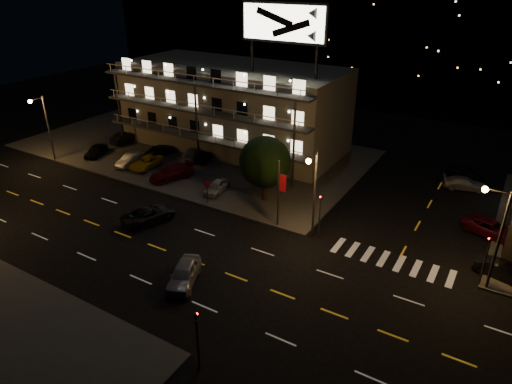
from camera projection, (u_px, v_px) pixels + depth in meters
The scene contains 29 objects.
ground at pixel (175, 254), 37.52m from camera, with size 140.00×140.00×0.00m, color black.
curb_nw at pixel (192, 149), 59.35m from camera, with size 44.00×24.00×0.15m, color #393936.
motel at pixel (234, 106), 58.14m from camera, with size 28.00×13.80×18.10m.
hill_backdrop at pixel (378, 24), 88.11m from camera, with size 120.00×25.00×24.00m.
streetlight_nw at pixel (45, 122), 53.47m from camera, with size 0.44×1.92×8.00m.
streetlight_nc at pixel (313, 187), 37.51m from camera, with size 0.44×1.92×8.00m.
streetlight_ne at pixel (496, 229), 31.48m from camera, with size 1.92×0.44×8.00m.
signal_nw at pixel (320, 211), 38.76m from camera, with size 0.20×0.27×4.60m.
signal_sw at pixel (197, 335), 25.68m from camera, with size 0.20×0.27×4.60m.
signal_ne at pixel (486, 256), 32.75m from camera, with size 0.27×0.20×4.60m.
banner_north at pixel (279, 192), 40.12m from camera, with size 0.83×0.16×6.40m.
stop_sign at pixel (207, 189), 44.75m from camera, with size 0.91×0.11×2.61m.
tree at pixel (264, 163), 44.40m from camera, with size 5.28×5.08×6.65m.
lot_car_0 at pixel (96, 150), 56.67m from camera, with size 1.59×3.94×1.34m, color black.
lot_car_1 at pixel (130, 160), 53.94m from camera, with size 1.43×4.09×1.35m, color #9B9BA1.
lot_car_2 at pixel (146, 162), 53.28m from camera, with size 2.11×4.58×1.27m, color gold.
lot_car_3 at pixel (172, 172), 50.38m from camera, with size 2.07×5.08×1.47m, color #570C17.
lot_car_4 at pixel (216, 187), 47.32m from camera, with size 1.47×3.66×1.25m, color #9B9BA1.
lot_car_5 at pixel (126, 137), 60.94m from camera, with size 1.56×4.46×1.47m, color black.
lot_car_6 at pixel (159, 151), 56.64m from camera, with size 2.14×4.65×1.29m, color black.
lot_car_7 at pixel (193, 153), 56.02m from camera, with size 1.86×4.57×1.33m, color #9B9BA1.
lot_car_8 at pixel (205, 156), 55.06m from camera, with size 1.51×3.76×1.28m, color black.
lot_car_9 at pixel (263, 173), 50.50m from camera, with size 1.41×4.05×1.33m, color #570C17.
side_car_0 at pixel (502, 271), 34.32m from camera, with size 1.39×3.99×1.32m, color black.
side_car_1 at pixel (492, 229), 39.86m from camera, with size 2.28×4.94×1.37m, color #570C17.
side_car_2 at pixel (465, 183), 48.40m from camera, with size 1.80×4.42×1.28m, color #9B9BA1.
side_car_3 at pixel (465, 172), 50.95m from camera, with size 1.65×4.11×1.40m, color black.
road_car_east at pixel (184, 274), 33.83m from camera, with size 1.80×4.48×1.53m, color #9B9BA1.
road_car_west at pixel (149, 215), 42.10m from camera, with size 2.32×5.04×1.40m, color black.
Camera 1 is at (21.91, -23.50, 21.11)m, focal length 32.00 mm.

